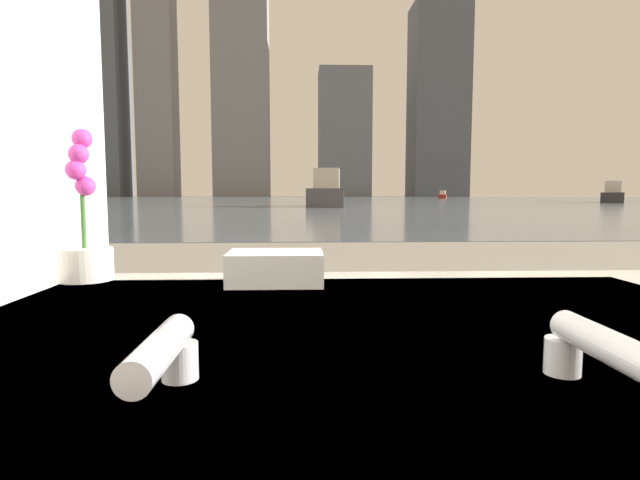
# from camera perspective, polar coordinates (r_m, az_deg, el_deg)

# --- Properties ---
(bathtub) EXTENTS (1.75, 1.26, 0.50)m
(bathtub) POSITION_cam_1_polar(r_m,az_deg,el_deg) (0.92, 6.06, -25.04)
(bathtub) COLOR silver
(bathtub) RESTS_ON ground_plane
(faucet_near) EXTENTS (0.04, 0.19, 0.08)m
(faucet_near) POSITION_cam_1_polar(r_m,az_deg,el_deg) (0.58, -17.22, -12.34)
(faucet_near) COLOR silver
(faucet_near) RESTS_ON bathtub
(faucet_far) EXTENTS (0.04, 0.19, 0.08)m
(faucet_far) POSITION_cam_1_polar(r_m,az_deg,el_deg) (0.65, 28.69, -10.84)
(faucet_far) COLOR silver
(faucet_far) RESTS_ON bathtub
(potted_orchid) EXTENTS (0.14, 0.14, 0.39)m
(potted_orchid) POSITION_cam_1_polar(r_m,az_deg,el_deg) (1.42, -25.35, 0.11)
(potted_orchid) COLOR silver
(potted_orchid) RESTS_ON bathtub
(towel_stack) EXTENTS (0.23, 0.17, 0.08)m
(towel_stack) POSITION_cam_1_polar(r_m,az_deg,el_deg) (1.25, -5.10, -3.16)
(towel_stack) COLOR white
(towel_stack) RESTS_ON bathtub
(harbor_water) EXTENTS (180.00, 110.00, 0.01)m
(harbor_water) POSITION_cam_1_polar(r_m,az_deg,el_deg) (62.39, -2.16, 4.67)
(harbor_water) COLOR slate
(harbor_water) RESTS_ON ground_plane
(harbor_boat_0) EXTENTS (3.81, 4.67, 1.71)m
(harbor_boat_0) POSITION_cam_1_polar(r_m,az_deg,el_deg) (45.92, 30.46, 4.46)
(harbor_boat_0) COLOR #2D2D33
(harbor_boat_0) RESTS_ON harbor_water
(harbor_boat_2) EXTENTS (2.02, 3.32, 1.18)m
(harbor_boat_2) POSITION_cam_1_polar(r_m,az_deg,el_deg) (75.58, 13.84, 4.95)
(harbor_boat_2) COLOR maroon
(harbor_boat_2) RESTS_ON harbor_water
(harbor_boat_3) EXTENTS (2.40, 5.72, 2.09)m
(harbor_boat_3) POSITION_cam_1_polar(r_m,az_deg,el_deg) (27.96, 0.78, 5.37)
(harbor_boat_3) COLOR #4C4C51
(harbor_boat_3) RESTS_ON harbor_water
(skyline_tower_0) EXTENTS (6.64, 9.90, 49.94)m
(skyline_tower_0) POSITION_cam_1_polar(r_m,az_deg,el_deg) (128.44, -22.94, 15.80)
(skyline_tower_0) COLOR #4C515B
(skyline_tower_0) RESTS_ON ground_plane
(skyline_tower_1) EXTENTS (8.32, 7.18, 50.31)m
(skyline_tower_1) POSITION_cam_1_polar(r_m,az_deg,el_deg) (125.25, -18.16, 16.32)
(skyline_tower_1) COLOR slate
(skyline_tower_1) RESTS_ON ground_plane
(skyline_tower_2) EXTENTS (12.68, 8.13, 75.78)m
(skyline_tower_2) POSITION_cam_1_polar(r_m,az_deg,el_deg) (124.82, -9.09, 22.59)
(skyline_tower_2) COLOR slate
(skyline_tower_2) RESTS_ON ground_plane
(skyline_tower_3) EXTENTS (12.00, 9.07, 29.30)m
(skyline_tower_3) POSITION_cam_1_polar(r_m,az_deg,el_deg) (119.65, 2.79, 12.01)
(skyline_tower_3) COLOR slate
(skyline_tower_3) RESTS_ON ground_plane
(skyline_tower_4) EXTENTS (12.58, 11.22, 44.34)m
(skyline_tower_4) POSITION_cam_1_polar(r_m,az_deg,el_deg) (124.61, 13.33, 15.10)
(skyline_tower_4) COLOR #4C515B
(skyline_tower_4) RESTS_ON ground_plane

